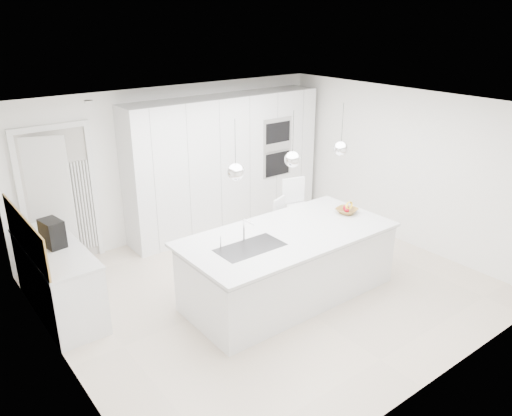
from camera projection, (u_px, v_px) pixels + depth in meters
floor at (269, 288)px, 6.93m from camera, size 5.50×5.50×0.00m
wall_back at (176, 162)px, 8.32m from camera, size 5.50×0.00×5.50m
wall_left at (54, 264)px, 4.92m from camera, size 0.00×5.00×5.00m
ceiling at (271, 107)px, 6.02m from camera, size 5.50×5.50×0.00m
tall_cabinets at (226, 163)px, 8.59m from camera, size 3.60×0.60×2.30m
oven_stack at (277, 148)px, 8.80m from camera, size 0.62×0.04×1.05m
doorway_frame at (60, 200)px, 7.28m from camera, size 1.11×0.08×2.13m
hallway_door at (43, 206)px, 7.11m from camera, size 0.76×0.38×2.00m
radiator at (83, 206)px, 7.51m from camera, size 0.32×0.04×1.40m
left_base_cabinets at (58, 280)px, 6.27m from camera, size 0.60×1.80×0.86m
left_worktop at (53, 248)px, 6.11m from camera, size 0.62×1.82×0.04m
oak_backsplash at (24, 234)px, 5.85m from camera, size 0.02×1.80×0.50m
island_base at (289, 266)px, 6.61m from camera, size 2.80×1.20×0.86m
island_worktop at (288, 234)px, 6.48m from camera, size 2.84×1.40×0.04m
island_sink at (250, 253)px, 6.10m from camera, size 0.84×0.44×0.18m
island_tap at (244, 230)px, 6.19m from camera, size 0.02×0.02×0.30m
pendant_left at (236, 172)px, 5.59m from camera, size 0.20×0.20×0.20m
pendant_mid at (292, 159)px, 6.08m from camera, size 0.20×0.20×0.20m
pendant_right at (341, 149)px, 6.56m from camera, size 0.20×0.20×0.20m
fruit_bowl at (347, 211)px, 7.10m from camera, size 0.35×0.35×0.07m
espresso_machine at (52, 233)px, 6.05m from camera, size 0.25×0.35×0.34m
bar_stool_left at (284, 231)px, 7.52m from camera, size 0.47×0.54×0.98m
bar_stool_right at (299, 218)px, 7.74m from camera, size 0.51×0.62×1.20m
apple_a at (347, 210)px, 7.04m from camera, size 0.07×0.07×0.07m
apple_b at (346, 208)px, 7.11m from camera, size 0.08×0.08×0.08m
banana_bunch at (349, 205)px, 7.08m from camera, size 0.23×0.17×0.21m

